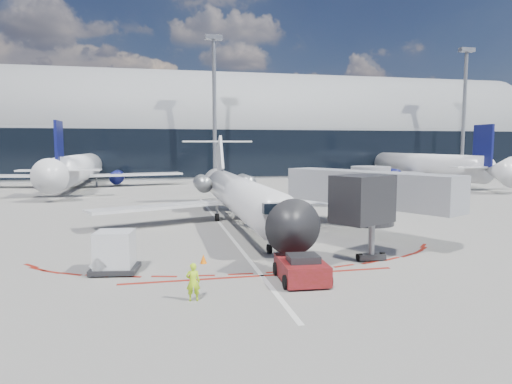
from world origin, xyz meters
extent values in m
plane|color=slate|center=(0.00, 0.00, 0.00)|extent=(260.00, 260.00, 0.00)
cube|color=silver|center=(0.00, 2.00, 0.01)|extent=(0.25, 40.00, 0.01)
cube|color=maroon|center=(0.00, -11.50, 0.01)|extent=(14.00, 0.25, 0.01)
cube|color=gray|center=(0.00, 65.00, 5.00)|extent=(150.00, 24.00, 10.00)
cylinder|color=gray|center=(0.00, 65.00, 10.00)|extent=(150.00, 24.00, 24.00)
cube|color=black|center=(0.00, 52.95, 5.00)|extent=(150.00, 0.20, 9.00)
cube|color=gray|center=(9.00, -4.50, 3.60)|extent=(8.22, 12.61, 2.30)
cube|color=black|center=(5.95, -10.24, 3.60)|extent=(3.86, 3.44, 2.60)
cylinder|color=gray|center=(6.75, -9.84, 1.20)|extent=(0.36, 0.36, 2.40)
cube|color=black|center=(6.75, -9.84, 0.22)|extent=(1.60, 0.60, 0.30)
cylinder|color=gray|center=(12.05, 1.24, 2.40)|extent=(3.20, 3.20, 4.80)
cylinder|color=black|center=(12.05, 1.24, 0.25)|extent=(4.00, 4.00, 0.50)
cylinder|color=gray|center=(5.00, 48.00, 12.50)|extent=(0.70, 0.70, 25.00)
cylinder|color=gray|center=(55.00, 48.00, 12.50)|extent=(0.70, 0.70, 25.00)
cylinder|color=silver|center=(1.50, 2.73, 2.49)|extent=(2.86, 23.29, 2.86)
cone|color=black|center=(1.50, -10.40, 2.49)|extent=(2.86, 2.96, 2.86)
cone|color=silver|center=(1.50, 16.28, 2.49)|extent=(2.86, 3.81, 2.86)
cube|color=black|center=(1.50, -8.71, 3.07)|extent=(1.80, 1.48, 0.58)
cube|color=silver|center=(-5.07, 4.31, 1.54)|extent=(11.34, 6.72, 0.33)
cube|color=silver|center=(8.06, 4.31, 1.54)|extent=(11.34, 6.72, 0.33)
cube|color=silver|center=(1.50, 15.22, 5.03)|extent=(0.26, 4.97, 5.06)
cube|color=silver|center=(1.50, 17.44, 6.93)|extent=(7.62, 1.69, 0.17)
cylinder|color=slate|center=(-0.67, 12.04, 2.75)|extent=(1.59, 3.60, 1.59)
cylinder|color=slate|center=(3.67, 12.04, 2.75)|extent=(1.59, 3.60, 1.59)
cylinder|color=black|center=(1.50, -7.01, 0.30)|extent=(0.23, 0.59, 0.59)
cylinder|color=black|center=(-0.09, 5.37, 0.34)|extent=(0.32, 0.68, 0.68)
cylinder|color=black|center=(3.09, 5.37, 0.34)|extent=(0.32, 0.68, 0.68)
cylinder|color=gray|center=(1.50, -7.01, 0.58)|extent=(0.19, 0.19, 1.16)
cube|color=#5C150D|center=(1.67, -12.74, 0.57)|extent=(2.24, 3.41, 0.93)
cube|color=black|center=(1.66, -13.05, 1.18)|extent=(1.51, 1.32, 0.36)
cylinder|color=gray|center=(1.80, -10.48, 0.36)|extent=(0.26, 2.68, 0.10)
cylinder|color=black|center=(0.63, -13.81, 0.33)|extent=(0.33, 0.67, 0.66)
cylinder|color=black|center=(2.59, -13.92, 0.33)|extent=(0.33, 0.67, 0.66)
cylinder|color=black|center=(0.76, -11.55, 0.33)|extent=(0.33, 0.67, 0.66)
cylinder|color=black|center=(2.71, -11.66, 0.33)|extent=(0.33, 0.67, 0.66)
imported|color=#BDF71A|center=(-3.64, -14.49, 0.82)|extent=(0.62, 0.43, 1.63)
cube|color=black|center=(-7.24, -9.34, 0.21)|extent=(2.56, 2.27, 0.25)
cube|color=silver|center=(-7.24, -9.34, 1.24)|extent=(2.07, 1.98, 1.84)
cylinder|color=black|center=(-8.26, -9.95, 0.11)|extent=(0.15, 0.24, 0.23)
cylinder|color=black|center=(-6.44, -10.22, 0.11)|extent=(0.15, 0.24, 0.23)
cylinder|color=black|center=(-8.04, -8.47, 0.11)|extent=(0.15, 0.24, 0.23)
cylinder|color=black|center=(-6.22, -8.74, 0.11)|extent=(0.15, 0.24, 0.23)
cone|color=#FF6D05|center=(-2.62, -8.45, 0.25)|extent=(0.37, 0.37, 0.51)
camera|label=1|loc=(-4.98, -33.25, 6.52)|focal=32.00mm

